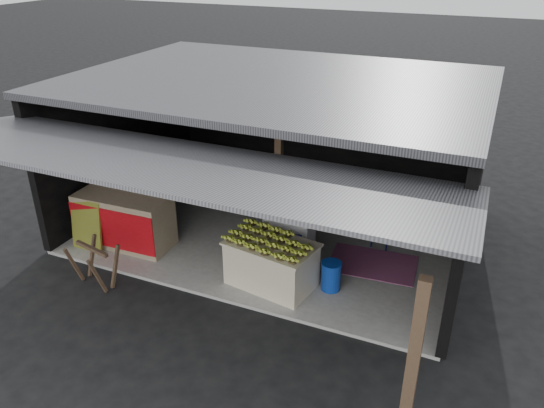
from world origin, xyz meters
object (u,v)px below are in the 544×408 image
at_px(banana_table, 271,264).
at_px(neighbor_stall, 125,217).
at_px(water_barrel, 331,277).
at_px(sawhorse, 94,261).
at_px(plastic_chair, 385,222).
at_px(white_crate, 289,234).

relative_size(banana_table, neighbor_stall, 0.85).
relative_size(banana_table, water_barrel, 3.30).
distance_m(sawhorse, plastic_chair, 5.15).
bearing_deg(water_barrel, banana_table, -164.56).
bearing_deg(water_barrel, neighbor_stall, -178.48).
relative_size(white_crate, neighbor_stall, 0.50).
distance_m(white_crate, sawhorse, 3.33).
height_order(sawhorse, plastic_chair, plastic_chair).
bearing_deg(neighbor_stall, water_barrel, -0.38).
xyz_separation_m(white_crate, sawhorse, (-2.63, -2.03, -0.06)).
distance_m(neighbor_stall, sawhorse, 1.30).
relative_size(neighbor_stall, plastic_chair, 2.29).
distance_m(white_crate, plastic_chair, 1.83).
bearing_deg(neighbor_stall, banana_table, -4.83).
bearing_deg(sawhorse, white_crate, 49.47).
height_order(neighbor_stall, plastic_chair, neighbor_stall).
distance_m(white_crate, neighbor_stall, 3.06).
distance_m(sawhorse, water_barrel, 3.88).
bearing_deg(banana_table, plastic_chair, 64.51).
xyz_separation_m(neighbor_stall, sawhorse, (0.32, -1.25, -0.14)).
distance_m(banana_table, water_barrel, 0.99).
height_order(banana_table, plastic_chair, plastic_chair).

